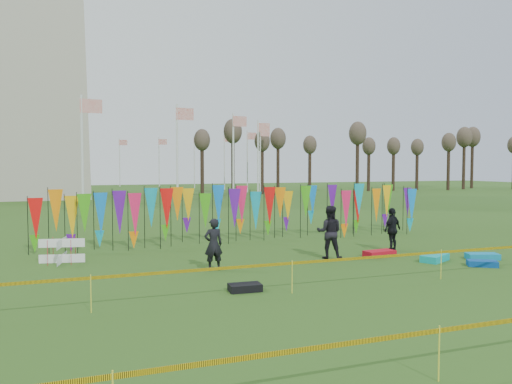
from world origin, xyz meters
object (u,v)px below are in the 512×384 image
object	(u,v)px
person_left	(213,244)
kite_bag_red	(379,253)
kite_bag_turquoise	(435,258)
kite_bag_blue	(482,263)
kite_bag_teal	(482,256)
box_kite	(62,251)
person_right	(392,230)
person_mid	(329,232)
kite_bag_black	(245,287)

from	to	relation	value
person_left	kite_bag_red	xyz separation A→B (m)	(6.58, 0.29, -0.75)
kite_bag_turquoise	kite_bag_blue	xyz separation A→B (m)	(0.90, -1.30, -0.02)
person_left	kite_bag_teal	distance (m)	9.93
box_kite	person_right	bearing A→B (deg)	-8.75
person_left	person_right	bearing A→B (deg)	-173.98
kite_bag_turquoise	kite_bag_blue	distance (m)	1.58
person_right	person_mid	bearing A→B (deg)	-11.79
person_left	kite_bag_blue	world-z (taller)	person_left
box_kite	person_right	world-z (taller)	person_right
person_left	kite_bag_black	bearing A→B (deg)	89.61
box_kite	kite_bag_turquoise	distance (m)	13.26
kite_bag_red	kite_bag_turquoise	bearing A→B (deg)	-49.61
person_left	person_mid	distance (m)	4.61
kite_bag_blue	kite_bag_red	bearing A→B (deg)	127.94
person_right	kite_bag_teal	bearing A→B (deg)	106.67
person_right	kite_bag_black	size ratio (longest dim) A/B	1.98
kite_bag_blue	kite_bag_red	size ratio (longest dim) A/B	0.79
kite_bag_black	kite_bag_turquoise	bearing A→B (deg)	12.29
kite_bag_blue	kite_bag_red	world-z (taller)	kite_bag_red
kite_bag_red	kite_bag_teal	world-z (taller)	kite_bag_red
box_kite	kite_bag_teal	distance (m)	15.17
person_left	person_right	size ratio (longest dim) A/B	0.98
person_left	kite_bag_red	bearing A→B (deg)	-179.49
kite_bag_black	person_right	bearing A→B (deg)	27.79
person_left	kite_bag_black	distance (m)	3.03
person_left	person_right	distance (m)	7.80
kite_bag_black	person_mid	bearing A→B (deg)	37.75
person_right	kite_bag_red	size ratio (longest dim) A/B	1.45
kite_bag_turquoise	kite_bag_red	bearing A→B (deg)	130.39
person_mid	kite_bag_red	world-z (taller)	person_mid
person_right	kite_bag_blue	bearing A→B (deg)	84.71
person_right	kite_bag_black	distance (m)	8.66
person_mid	person_left	bearing A→B (deg)	36.82
person_right	kite_bag_teal	xyz separation A→B (m)	(2.07, -2.62, -0.76)
person_mid	kite_bag_blue	distance (m)	5.28
kite_bag_red	kite_bag_teal	bearing A→B (deg)	-29.53
box_kite	kite_bag_red	size ratio (longest dim) A/B	0.73
kite_bag_red	person_left	bearing A→B (deg)	-177.44
kite_bag_red	kite_bag_blue	bearing A→B (deg)	-52.06
kite_bag_blue	kite_bag_black	distance (m)	8.71
person_mid	kite_bag_turquoise	bearing A→B (deg)	-178.35
kite_bag_turquoise	kite_bag_red	size ratio (longest dim) A/B	1.00
box_kite	person_left	world-z (taller)	person_left
person_mid	kite_bag_black	size ratio (longest dim) A/B	2.23
person_right	kite_bag_teal	distance (m)	3.42
kite_bag_red	kite_bag_black	world-z (taller)	kite_bag_red
person_mid	kite_bag_black	xyz separation A→B (m)	(-4.49, -3.48, -0.88)
person_mid	kite_bag_teal	xyz separation A→B (m)	(5.21, -2.07, -0.87)
person_right	kite_bag_black	world-z (taller)	person_right
person_mid	person_right	xyz separation A→B (m)	(3.14, 0.55, -0.11)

